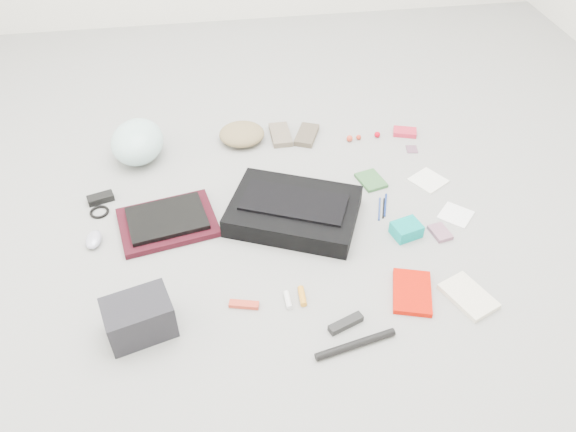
{
  "coord_description": "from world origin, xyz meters",
  "views": [
    {
      "loc": [
        -0.25,
        -1.59,
        1.51
      ],
      "look_at": [
        0.0,
        0.0,
        0.05
      ],
      "focal_mm": 35.0,
      "sensor_mm": 36.0,
      "label": 1
    }
  ],
  "objects": [
    {
      "name": "lollipop_a",
      "position": [
        0.38,
        0.53,
        0.01
      ],
      "size": [
        0.03,
        0.03,
        0.03
      ],
      "primitive_type": "sphere",
      "rotation": [
        0.0,
        0.0,
        0.03
      ],
      "color": "red",
      "rests_on": "ground_plane"
    },
    {
      "name": "mouse",
      "position": [
        -0.74,
        0.02,
        0.02
      ],
      "size": [
        0.07,
        0.1,
        0.04
      ],
      "primitive_type": "ellipsoid",
      "rotation": [
        0.0,
        0.0,
        -0.09
      ],
      "color": "#AEAFC6",
      "rests_on": "ground_plane"
    },
    {
      "name": "pen_black",
      "position": [
        0.4,
        0.04,
        0.0
      ],
      "size": [
        0.04,
        0.12,
        0.01
      ],
      "primitive_type": "cylinder",
      "rotation": [
        1.57,
        0.0,
        -0.32
      ],
      "color": "black",
      "rests_on": "ground_plane"
    },
    {
      "name": "beanie",
      "position": [
        -0.12,
        0.61,
        0.04
      ],
      "size": [
        0.22,
        0.21,
        0.07
      ],
      "primitive_type": "ellipsoid",
      "rotation": [
        0.0,
        0.0,
        -0.02
      ],
      "color": "olive",
      "rests_on": "ground_plane"
    },
    {
      "name": "ground_plane",
      "position": [
        0.0,
        0.0,
        0.0
      ],
      "size": [
        4.0,
        4.0,
        0.0
      ],
      "primitive_type": "plane",
      "color": "gray"
    },
    {
      "name": "pen_navy",
      "position": [
        0.41,
        0.06,
        0.0
      ],
      "size": [
        0.05,
        0.13,
        0.01
      ],
      "primitive_type": "cylinder",
      "rotation": [
        1.57,
        0.0,
        -0.33
      ],
      "color": "navy",
      "rests_on": "ground_plane"
    },
    {
      "name": "lollipop_c",
      "position": [
        0.51,
        0.54,
        0.01
      ],
      "size": [
        0.04,
        0.04,
        0.03
      ],
      "primitive_type": "sphere",
      "rotation": [
        0.0,
        0.0,
        -0.37
      ],
      "color": "red",
      "rests_on": "ground_plane"
    },
    {
      "name": "bike_pump",
      "position": [
        0.13,
        -0.59,
        0.01
      ],
      "size": [
        0.27,
        0.08,
        0.03
      ],
      "primitive_type": "cylinder",
      "rotation": [
        0.0,
        1.57,
        0.21
      ],
      "color": "black",
      "rests_on": "ground_plane"
    },
    {
      "name": "laptop",
      "position": [
        -0.47,
        0.08,
        0.04
      ],
      "size": [
        0.33,
        0.27,
        0.02
      ],
      "primitive_type": "cube",
      "rotation": [
        0.0,
        0.0,
        0.2
      ],
      "color": "black",
      "rests_on": "laptop_sleeve"
    },
    {
      "name": "notepad",
      "position": [
        0.4,
        0.22,
        0.01
      ],
      "size": [
        0.13,
        0.15,
        0.01
      ],
      "primitive_type": "cube",
      "rotation": [
        0.0,
        0.0,
        0.26
      ],
      "color": "#316031",
      "rests_on": "ground_plane"
    },
    {
      "name": "pen_blue",
      "position": [
        0.38,
        0.04,
        0.0
      ],
      "size": [
        0.05,
        0.13,
        0.01
      ],
      "primitive_type": "cylinder",
      "rotation": [
        1.57,
        0.0,
        -0.31
      ],
      "color": "navy",
      "rests_on": "ground_plane"
    },
    {
      "name": "power_brick",
      "position": [
        -0.74,
        0.27,
        0.01
      ],
      "size": [
        0.11,
        0.08,
        0.03
      ],
      "primitive_type": "cube",
      "rotation": [
        0.0,
        0.0,
        0.3
      ],
      "color": "black",
      "rests_on": "ground_plane"
    },
    {
      "name": "toiletry_tube_orange",
      "position": [
        -0.01,
        -0.37,
        0.01
      ],
      "size": [
        0.02,
        0.08,
        0.02
      ],
      "primitive_type": "cylinder",
      "rotation": [
        1.57,
        0.0,
        -0.03
      ],
      "color": "orange",
      "rests_on": "ground_plane"
    },
    {
      "name": "book_red",
      "position": [
        0.37,
        -0.41,
        0.01
      ],
      "size": [
        0.18,
        0.22,
        0.02
      ],
      "primitive_type": "cube",
      "rotation": [
        0.0,
        0.0,
        -0.29
      ],
      "color": "red",
      "rests_on": "ground_plane"
    },
    {
      "name": "napkin_bottom",
      "position": [
        0.68,
        -0.05,
        0.0
      ],
      "size": [
        0.16,
        0.16,
        0.01
      ],
      "primitive_type": "cube",
      "rotation": [
        0.0,
        0.0,
        0.82
      ],
      "color": "white",
      "rests_on": "ground_plane"
    },
    {
      "name": "bike_helmet",
      "position": [
        -0.59,
        0.55,
        0.09
      ],
      "size": [
        0.26,
        0.31,
        0.17
      ],
      "primitive_type": "ellipsoid",
      "rotation": [
        0.0,
        0.0,
        -0.11
      ],
      "color": "silver",
      "rests_on": "ground_plane"
    },
    {
      "name": "toiletry_tube_white",
      "position": [
        -0.06,
        -0.38,
        0.01
      ],
      "size": [
        0.02,
        0.07,
        0.02
      ],
      "primitive_type": "cylinder",
      "rotation": [
        1.57,
        0.0,
        0.03
      ],
      "color": "white",
      "rests_on": "ground_plane"
    },
    {
      "name": "stamp_sheet",
      "position": [
        0.64,
        0.42,
        0.0
      ],
      "size": [
        0.06,
        0.07,
        0.0
      ],
      "primitive_type": "cube",
      "rotation": [
        0.0,
        0.0,
        -0.16
      ],
      "color": "#764D63",
      "rests_on": "ground_plane"
    },
    {
      "name": "messenger_bag",
      "position": [
        0.03,
        0.03,
        0.04
      ],
      "size": [
        0.59,
        0.51,
        0.08
      ],
      "primitive_type": "cube",
      "rotation": [
        0.0,
        0.0,
        -0.41
      ],
      "color": "black",
      "rests_on": "ground_plane"
    },
    {
      "name": "mitten_right",
      "position": [
        0.18,
        0.59,
        0.01
      ],
      "size": [
        0.15,
        0.19,
        0.03
      ],
      "primitive_type": "cube",
      "rotation": [
        0.0,
        0.0,
        -0.41
      ],
      "color": "brown",
      "rests_on": "ground_plane"
    },
    {
      "name": "bag_flap",
      "position": [
        0.03,
        0.03,
        0.09
      ],
      "size": [
        0.45,
        0.33,
        0.01
      ],
      "primitive_type": "cube",
      "rotation": [
        0.0,
        0.0,
        -0.41
      ],
      "color": "black",
      "rests_on": "messenger_bag"
    },
    {
      "name": "lollipop_b",
      "position": [
        0.42,
        0.54,
        0.01
      ],
      "size": [
        0.03,
        0.03,
        0.02
      ],
      "primitive_type": "sphere",
      "rotation": [
        0.0,
        0.0,
        0.35
      ],
      "color": "red",
      "rests_on": "ground_plane"
    },
    {
      "name": "napkin_top",
      "position": [
        0.64,
        0.18,
        0.0
      ],
      "size": [
        0.18,
        0.18,
        0.01
      ],
      "primitive_type": "cube",
      "rotation": [
        0.0,
        0.0,
        0.55
      ],
      "color": "white",
      "rests_on": "ground_plane"
    },
    {
      "name": "mitten_left",
      "position": [
        0.06,
        0.61,
        0.01
      ],
      "size": [
        0.09,
        0.18,
        0.03
      ],
      "primitive_type": "cube",
      "rotation": [
        0.0,
        0.0,
        0.01
      ],
      "color": "#756654",
      "rests_on": "ground_plane"
    },
    {
      "name": "multitool",
      "position": [
        -0.21,
        -0.37,
        0.01
      ],
      "size": [
        0.11,
        0.05,
        0.02
      ],
      "primitive_type": "cube",
      "rotation": [
        0.0,
        0.0,
        -0.25
      ],
      "color": "#BE3722",
      "rests_on": "ground_plane"
    },
    {
      "name": "card_deck",
      "position": [
        0.57,
        -0.14,
        0.01
      ],
      "size": [
        0.08,
        0.1,
        0.02
      ],
      "primitive_type": "cube",
      "rotation": [
        0.0,
        0.0,
        0.2
      ],
      "color": "#936178",
      "rests_on": "ground_plane"
    },
    {
      "name": "altoids_tin",
      "position": [
        0.65,
        0.55,
        0.01
      ],
      "size": [
        0.12,
        0.1,
        0.02
      ],
      "primitive_type": "cube",
      "rotation": [
        0.0,
        0.0,
        -0.31
      ],
      "color": "red",
      "rests_on": "ground_plane"
    },
    {
      "name": "cable_coil",
      "position": [
        -0.74,
        0.19,
        0.01
      ],
      "size": [
        0.08,
        0.08,
        0.01
      ],
      "primitive_type": "torus",
      "rotation": [
        0.0,
        0.0,
        -0.09
      ],
      "color": "black",
      "rests_on": "ground_plane"
    },
    {
      "name": "book_white",
      "position": [
        0.56,
        -0.46,
        0.01
      ],
      "size": [
        0.18,
        0.22,
        0.02
      ],
      "primitive_type": "cube",
      "rotation": [
        0.0,
        0.0,
        0.4
      ],
      "color": "beige",
      "rests_on": "ground_plane"
    },
    {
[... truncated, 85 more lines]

